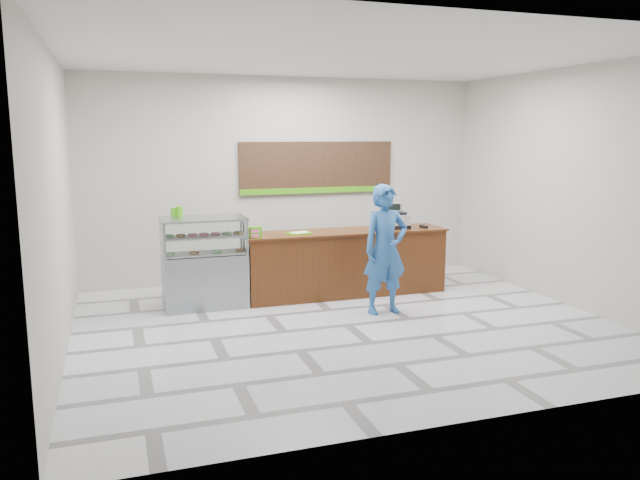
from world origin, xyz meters
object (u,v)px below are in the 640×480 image
object	(u,v)px
display_case	(204,262)
customer	(385,249)
cash_register	(394,219)
serving_tray	(299,233)
sales_counter	(345,263)

from	to	relation	value
display_case	customer	size ratio (longest dim) A/B	0.72
cash_register	display_case	bearing A→B (deg)	-174.08
serving_tray	customer	bearing A→B (deg)	-57.51
display_case	customer	xyz separation A→B (m)	(2.39, -1.14, 0.24)
sales_counter	cash_register	size ratio (longest dim) A/B	6.90
display_case	cash_register	xyz separation A→B (m)	(3.07, 0.04, 0.50)
sales_counter	cash_register	distance (m)	1.07
sales_counter	customer	xyz separation A→B (m)	(0.17, -1.14, 0.40)
sales_counter	display_case	world-z (taller)	display_case
display_case	cash_register	size ratio (longest dim) A/B	2.81
sales_counter	serving_tray	world-z (taller)	serving_tray
sales_counter	serving_tray	distance (m)	0.94
serving_tray	cash_register	bearing A→B (deg)	-5.38
cash_register	sales_counter	bearing A→B (deg)	-172.31
display_case	cash_register	world-z (taller)	cash_register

